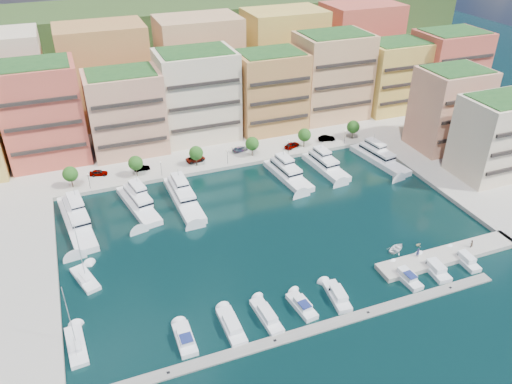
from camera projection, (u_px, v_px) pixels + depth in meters
The scene contains 56 objects.
ground at pixel (272, 229), 110.84m from camera, with size 400.00×400.00×0.00m, color black.
north_quay at pixel (198, 125), 160.37m from camera, with size 220.00×64.00×2.00m, color #9E998E.
hillside at pixel (166, 80), 198.71m from camera, with size 240.00×40.00×58.00m, color #263D19.
south_pontoon at pixel (323, 327), 85.95m from camera, with size 72.00×2.20×0.35m, color gray.
finger_pier at pixel (448, 257), 102.51m from camera, with size 32.00×5.00×2.00m, color #9E998E.
apartment_1 at pixel (43, 113), 131.42m from camera, with size 20.00×16.50×26.80m.
apartment_2 at pixel (126, 112), 137.33m from camera, with size 20.00×15.50×22.80m.
apartment_3 at pixel (197, 95), 144.62m from camera, with size 22.00×16.50×25.80m.
apartment_4 at pixel (270, 91), 150.32m from camera, with size 20.00×15.50×23.80m.
apartment_5 at pixel (332, 76), 157.92m from camera, with size 22.00×16.50×26.80m.
apartment_6 at pixel (393, 76), 164.13m from camera, with size 20.00×15.50×22.80m.
apartment_7 at pixel (447, 68), 168.18m from camera, with size 22.00×16.50×24.80m.
apartment_east_a at pixel (449, 109), 139.55m from camera, with size 18.00×14.50×22.80m.
apartment_east_b at pixel (496, 137), 125.68m from camera, with size 18.00×14.50×20.80m.
backblock_0 at pixel (0, 86), 144.74m from camera, with size 26.00×18.00×30.00m, color beige.
backblock_1 at pixel (106, 74), 153.99m from camera, with size 26.00×18.00×30.00m, color #B88645.
backblock_2 at pixel (200, 64), 163.23m from camera, with size 26.00×18.00×30.00m, color tan.
backblock_3 at pixel (284, 55), 172.47m from camera, with size 26.00×18.00×30.00m, color #DEBE51.
backblock_4 at pixel (359, 46), 181.71m from camera, with size 26.00×18.00×30.00m, color #BB4E3E.
tree_0 at pixel (70, 174), 122.83m from camera, with size 3.80×3.80×5.65m.
tree_1 at pixel (136, 163), 127.76m from camera, with size 3.80×3.80×5.65m.
tree_2 at pixel (196, 153), 132.69m from camera, with size 3.80×3.80×5.65m.
tree_3 at pixel (252, 144), 137.61m from camera, with size 3.80×3.80×5.65m.
tree_4 at pixel (304, 135), 142.54m from camera, with size 3.80×3.80×5.65m.
tree_5 at pixel (353, 127), 147.47m from camera, with size 3.80×3.80×5.65m.
lamppost_0 at pixel (89, 179), 122.70m from camera, with size 0.30×0.30×4.20m.
lamppost_1 at pixel (161, 166), 128.24m from camera, with size 0.30×0.30×4.20m.
lamppost_2 at pixel (227, 155), 133.79m from camera, with size 0.30×0.30×4.20m.
lamppost_3 at pixel (289, 144), 139.33m from camera, with size 0.30×0.30×4.20m.
lamppost_4 at pixel (345, 135), 144.88m from camera, with size 0.30×0.30×4.20m.
yacht_0 at pixel (76, 219), 112.31m from camera, with size 7.55×24.06×7.30m.
yacht_1 at pixel (138, 203), 118.32m from camera, with size 8.04×19.71×7.30m.
yacht_2 at pixel (183, 196), 120.68m from camera, with size 5.49×21.88×7.30m.
yacht_4 at pixel (287, 173), 130.66m from camera, with size 7.04×18.75×7.30m.
yacht_5 at pixel (325, 165), 134.63m from camera, with size 6.37×17.38×7.30m.
yacht_6 at pixel (378, 157), 138.36m from camera, with size 7.57×20.66×7.30m.
cruiser_1 at pixel (185, 339), 82.90m from camera, with size 2.85×7.43×2.66m.
cruiser_2 at pixel (232, 326), 85.43m from camera, with size 2.92×9.02×2.55m.
cruiser_3 at pixel (267, 316), 87.44m from camera, with size 3.16×9.26×2.55m.
cruiser_4 at pixel (302, 306), 89.53m from camera, with size 3.34×7.53×2.66m.
cruiser_5 at pixel (337, 296), 91.77m from camera, with size 3.54×8.42×2.55m.
cruiser_7 at pixel (405, 277), 96.35m from camera, with size 2.97×8.05×2.66m.
cruiser_8 at pixel (434, 269), 98.46m from camera, with size 3.39×8.25×2.55m.
cruiser_9 at pixel (465, 260), 100.78m from camera, with size 2.64×7.56×2.55m.
sailboat_0 at pixel (77, 347), 81.92m from camera, with size 3.41×9.24×13.20m.
sailboat_1 at pixel (85, 279), 96.10m from camera, with size 5.35×9.16×13.20m.
tender_0 at pixel (397, 248), 104.26m from camera, with size 2.97×4.16×0.86m, color white.
tender_1 at pixel (418, 244), 105.53m from camera, with size 1.19×1.38×0.73m, color beige.
car_0 at pixel (99, 173), 129.55m from camera, with size 1.84×4.56×1.55m, color gray.
car_1 at pixel (142, 168), 131.97m from camera, with size 1.44×4.14×1.36m, color gray.
car_2 at pixel (196, 159), 136.37m from camera, with size 2.47×5.36×1.49m, color gray.
car_3 at pixel (240, 149), 141.68m from camera, with size 1.94×4.77×1.39m, color gray.
car_4 at pixel (292, 145), 143.55m from camera, with size 2.00×4.98×1.70m, color gray.
car_5 at pixel (327, 138), 147.58m from camera, with size 1.72×4.93×1.62m, color gray.
person_0 at pixel (418, 252), 100.64m from camera, with size 0.71×0.46×1.94m, color navy.
person_1 at pixel (471, 244), 103.30m from camera, with size 0.83×0.65×1.71m, color brown.
Camera 1 is at (-35.90, -83.25, 64.41)m, focal length 35.00 mm.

